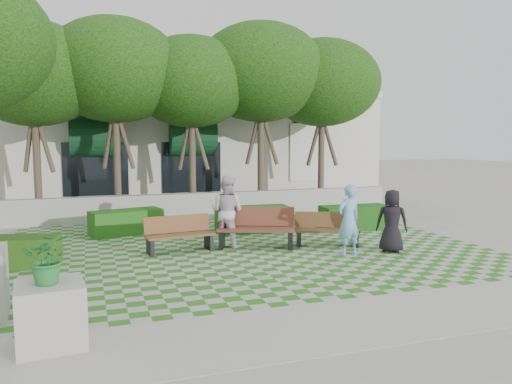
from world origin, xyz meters
name	(u,v)px	position (x,y,z in m)	size (l,w,h in m)	color
ground	(257,255)	(0.00, 0.00, 0.00)	(90.00, 90.00, 0.00)	gray
lawn	(244,247)	(0.00, 1.00, 0.01)	(12.00, 12.00, 0.00)	#2B721E
sidewalk_south	(354,321)	(0.00, -4.70, 0.01)	(16.00, 2.00, 0.01)	#9E9B93
retaining_wall	(201,205)	(0.00, 6.20, 0.45)	(15.00, 0.36, 0.90)	#9E9B93
bench_east	(327,230)	(2.16, 0.48, 0.43)	(1.78, 1.12, 0.89)	#4F341B
bench_mid	(256,228)	(0.28, 0.85, 0.51)	(2.12, 1.35, 1.06)	#592C1E
bench_west	(179,235)	(-1.71, 1.06, 0.44)	(1.78, 0.77, 0.91)	brown
hedge_east	(355,218)	(4.09, 2.33, 0.38)	(2.15, 0.86, 0.75)	#154713
hedge_midright	(253,219)	(0.91, 3.01, 0.39)	(2.22, 0.89, 0.78)	#184E14
hedge_midleft	(126,222)	(-2.80, 3.86, 0.37)	(2.09, 0.84, 0.73)	#1D5316
hedge_west	(13,252)	(-5.52, 0.72, 0.34)	(1.95, 0.78, 0.68)	#1F4512
planter_front	(50,301)	(-4.44, -4.14, 0.64)	(0.98, 0.98, 1.59)	#9E9B93
person_blue	(349,220)	(2.13, -0.73, 0.88)	(0.64, 0.42, 1.76)	#78ACDB
person_dark	(392,221)	(3.35, -0.75, 0.80)	(0.78, 0.51, 1.60)	black
person_white	(227,211)	(-0.41, 1.22, 0.95)	(0.92, 0.72, 1.89)	silver
tree_row	(146,69)	(-1.86, 5.95, 5.18)	(17.70, 13.40, 7.41)	#47382B
building	(184,145)	(0.93, 14.08, 2.52)	(18.00, 8.92, 5.15)	beige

